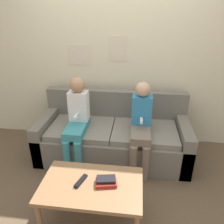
# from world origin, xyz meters

# --- Properties ---
(ground_plane) EXTENTS (10.00, 10.00, 0.00)m
(ground_plane) POSITION_xyz_m (0.00, 0.00, 0.00)
(ground_plane) COLOR brown
(wall_back) EXTENTS (8.00, 0.07, 2.60)m
(wall_back) POSITION_xyz_m (-0.00, 1.03, 1.30)
(wall_back) COLOR beige
(wall_back) RESTS_ON ground_plane
(couch) EXTENTS (1.95, 0.82, 0.83)m
(couch) POSITION_xyz_m (0.00, 0.53, 0.28)
(couch) COLOR #6B665B
(couch) RESTS_ON ground_plane
(coffee_table) EXTENTS (0.90, 0.55, 0.44)m
(coffee_table) POSITION_xyz_m (-0.07, -0.55, 0.39)
(coffee_table) COLOR #8E6642
(coffee_table) RESTS_ON ground_plane
(person_left) EXTENTS (0.24, 0.56, 1.11)m
(person_left) POSITION_xyz_m (-0.43, 0.34, 0.63)
(person_left) COLOR teal
(person_left) RESTS_ON ground_plane
(person_right) EXTENTS (0.24, 0.56, 1.08)m
(person_right) POSITION_xyz_m (0.36, 0.34, 0.61)
(person_right) COLOR #756656
(person_right) RESTS_ON ground_plane
(tv_remote) EXTENTS (0.09, 0.17, 0.02)m
(tv_remote) POSITION_xyz_m (-0.17, -0.53, 0.45)
(tv_remote) COLOR black
(tv_remote) RESTS_ON coffee_table
(book_stack) EXTENTS (0.20, 0.15, 0.06)m
(book_stack) POSITION_xyz_m (0.06, -0.53, 0.47)
(book_stack) COLOR red
(book_stack) RESTS_ON coffee_table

